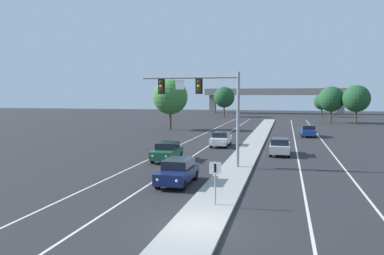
{
  "coord_description": "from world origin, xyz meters",
  "views": [
    {
      "loc": [
        3.6,
        -15.35,
        5.59
      ],
      "look_at": [
        -3.2,
        12.19,
        3.2
      ],
      "focal_mm": 35.78,
      "sensor_mm": 36.0,
      "label": 1
    }
  ],
  "objects": [
    {
      "name": "tree_far_right_b",
      "position": [
        12.43,
        66.83,
        4.83
      ],
      "size": [
        5.11,
        5.11,
        7.4
      ],
      "color": "#4C3823",
      "rests_on": "ground"
    },
    {
      "name": "median_island",
      "position": [
        0.0,
        18.0,
        0.07
      ],
      "size": [
        2.4,
        110.0,
        0.15
      ],
      "primitive_type": "cube",
      "color": "#9E9B93",
      "rests_on": "ground"
    },
    {
      "name": "lane_stripe_receding_center",
      "position": [
        4.7,
        25.0,
        0.0
      ],
      "size": [
        0.14,
        100.0,
        0.01
      ],
      "primitive_type": "cube",
      "color": "silver",
      "rests_on": "ground"
    },
    {
      "name": "tree_far_left_a",
      "position": [
        -14.63,
        43.8,
        5.33
      ],
      "size": [
        5.64,
        5.64,
        8.16
      ],
      "color": "#4C3823",
      "rests_on": "ground"
    },
    {
      "name": "median_sign_post",
      "position": [
        0.24,
        3.07,
        1.59
      ],
      "size": [
        0.6,
        0.1,
        2.2
      ],
      "color": "gray",
      "rests_on": "median_island"
    },
    {
      "name": "car_oncoming_green",
      "position": [
        -6.24,
        15.64,
        0.82
      ],
      "size": [
        1.92,
        4.51,
        1.58
      ],
      "color": "#195633",
      "rests_on": "ground"
    },
    {
      "name": "overpass_bridge",
      "position": [
        0.0,
        104.49,
        5.78
      ],
      "size": [
        42.4,
        6.4,
        7.65
      ],
      "color": "gray",
      "rests_on": "ground"
    },
    {
      "name": "tree_far_right_a",
      "position": [
        16.81,
        64.66,
        4.96
      ],
      "size": [
        5.25,
        5.25,
        7.59
      ],
      "color": "#4C3823",
      "rests_on": "ground"
    },
    {
      "name": "tree_far_left_c",
      "position": [
        -12.12,
        83.16,
        5.1
      ],
      "size": [
        5.4,
        5.4,
        7.81
      ],
      "color": "#4C3823",
      "rests_on": "ground"
    },
    {
      "name": "tree_far_right_c",
      "position": [
        12.57,
        89.13,
        3.91
      ],
      "size": [
        4.15,
        4.15,
        6.0
      ],
      "color": "#4C3823",
      "rests_on": "ground"
    },
    {
      "name": "overhead_signal_mast",
      "position": [
        -2.42,
        13.53,
        5.35
      ],
      "size": [
        7.73,
        0.44,
        7.2
      ],
      "color": "gray",
      "rests_on": "median_island"
    },
    {
      "name": "edge_stripe_right",
      "position": [
        8.0,
        25.0,
        0.0
      ],
      "size": [
        0.14,
        100.0,
        0.01
      ],
      "primitive_type": "cube",
      "color": "silver",
      "rests_on": "ground"
    },
    {
      "name": "car_oncoming_navy",
      "position": [
        -2.97,
        7.5,
        0.82
      ],
      "size": [
        1.82,
        4.47,
        1.58
      ],
      "color": "#141E4C",
      "rests_on": "ground"
    },
    {
      "name": "ground_plane",
      "position": [
        0.0,
        0.0,
        0.0
      ],
      "size": [
        260.0,
        260.0,
        0.0
      ],
      "primitive_type": "plane",
      "color": "#28282B"
    },
    {
      "name": "edge_stripe_left",
      "position": [
        -8.0,
        25.0,
        0.0
      ],
      "size": [
        0.14,
        100.0,
        0.01
      ],
      "primitive_type": "cube",
      "color": "silver",
      "rests_on": "ground"
    },
    {
      "name": "car_receding_silver",
      "position": [
        3.09,
        21.22,
        0.82
      ],
      "size": [
        1.84,
        4.48,
        1.58
      ],
      "color": "#B7B7BC",
      "rests_on": "ground"
    },
    {
      "name": "lane_stripe_oncoming_center",
      "position": [
        -4.7,
        25.0,
        0.0
      ],
      "size": [
        0.14,
        100.0,
        0.01
      ],
      "primitive_type": "cube",
      "color": "silver",
      "rests_on": "ground"
    },
    {
      "name": "car_oncoming_white",
      "position": [
        -3.31,
        25.93,
        0.82
      ],
      "size": [
        1.83,
        4.47,
        1.58
      ],
      "color": "silver",
      "rests_on": "ground"
    },
    {
      "name": "car_receding_blue",
      "position": [
        6.54,
        38.44,
        0.82
      ],
      "size": [
        1.89,
        4.5,
        1.58
      ],
      "color": "navy",
      "rests_on": "ground"
    }
  ]
}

